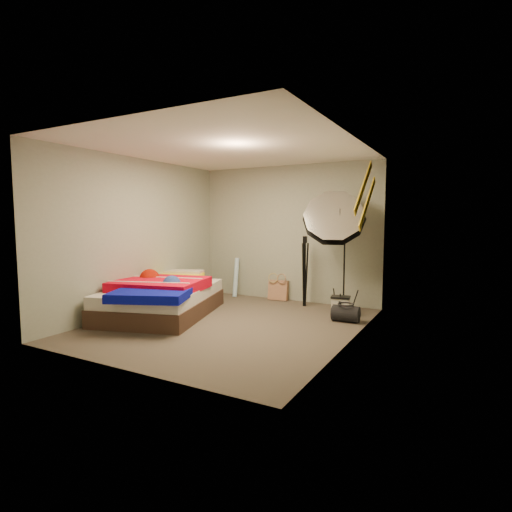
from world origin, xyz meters
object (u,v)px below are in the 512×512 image
Objects in this scene: tote_bag at (278,290)px; wrapping_roll at (236,277)px; camera_case at (340,306)px; camera_tripod at (305,266)px; photo_umbrella at (334,220)px; duffel_bag at (346,314)px; bed at (162,296)px.

tote_bag is 0.90m from wrapping_roll.
camera_case is 0.99m from camera_tripod.
photo_umbrella is at bearing -20.29° from camera_tripod.
tote_bag reaches higher than duffel_bag.
camera_case is at bearing -23.37° from camera_tripod.
camera_tripod is at bearing 159.71° from photo_umbrella.
photo_umbrella is at bearing 32.35° from bed.
duffel_bag is 0.32× the size of camera_tripod.
camera_case is at bearing -12.21° from wrapping_roll.
tote_bag is at bearing 5.85° from wrapping_roll.
camera_case is 0.69× the size of duffel_bag.
photo_umbrella is (2.08, -0.38, 1.12)m from wrapping_roll.
camera_tripod reaches higher than tote_bag.
tote_bag is 1.36× the size of camera_case.
duffel_bag is at bearing -73.69° from camera_case.
camera_case is 1.38m from photo_umbrella.
duffel_bag is 1.51m from photo_umbrella.
duffel_bag is at bearing -19.60° from wrapping_roll.
photo_umbrella is 1.01m from camera_tripod.
bed is 2.46m from camera_tripod.
wrapping_roll reaches higher than tote_bag.
tote_bag is at bearing 146.05° from duffel_bag.
tote_bag is 1.83m from duffel_bag.
tote_bag is at bearing 158.71° from photo_umbrella.
photo_umbrella is (-0.17, 0.11, 1.37)m from camera_case.
camera_case is 0.13× the size of photo_umbrella.
bed is 1.16× the size of photo_umbrella.
tote_bag is at bearing 157.81° from camera_tripod.
bed is 1.99× the size of camera_tripod.
camera_tripod is at bearing -27.42° from tote_bag.
camera_tripod reaches higher than camera_case.
photo_umbrella is (1.20, -0.47, 1.32)m from tote_bag.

